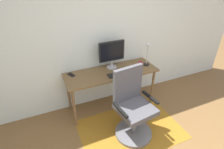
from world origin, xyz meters
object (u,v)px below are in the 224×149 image
at_px(keyboard, 120,74).
at_px(desk_lamp, 148,49).
at_px(computer_mouse, 134,69).
at_px(office_chair, 133,110).
at_px(monitor, 112,52).
at_px(desk, 112,76).
at_px(cell_phone, 71,75).
at_px(coffee_cup, 140,64).

xyz_separation_m(keyboard, desk_lamp, (0.59, 0.12, 0.30)).
xyz_separation_m(computer_mouse, office_chair, (-0.35, -0.59, -0.32)).
xyz_separation_m(monitor, computer_mouse, (0.32, -0.25, -0.27)).
xyz_separation_m(desk, keyboard, (0.10, -0.14, 0.09)).
bearing_deg(cell_phone, office_chair, -73.02).
relative_size(desk, office_chair, 1.44).
relative_size(desk, desk_lamp, 3.52).
height_order(desk, office_chair, office_chair).
bearing_deg(desk, computer_mouse, -15.84).
bearing_deg(monitor, desk, -115.35).
xyz_separation_m(keyboard, office_chair, (-0.06, -0.56, -0.32)).
height_order(coffee_cup, cell_phone, coffee_cup).
distance_m(computer_mouse, coffee_cup, 0.20).
relative_size(keyboard, computer_mouse, 4.13).
bearing_deg(office_chair, computer_mouse, 52.46).
distance_m(monitor, cell_phone, 0.78).
bearing_deg(keyboard, cell_phone, 158.30).
xyz_separation_m(computer_mouse, cell_phone, (-1.05, 0.27, -0.01)).
xyz_separation_m(desk, coffee_cup, (0.56, -0.01, 0.12)).
bearing_deg(office_chair, coffee_cup, 45.77).
bearing_deg(coffee_cup, office_chair, -127.16).
bearing_deg(desk_lamp, cell_phone, 172.45).
relative_size(monitor, keyboard, 1.14).
distance_m(keyboard, cell_phone, 0.81).
bearing_deg(monitor, computer_mouse, -37.32).
distance_m(desk, monitor, 0.40).
distance_m(desk_lamp, office_chair, 1.12).
height_order(desk_lamp, office_chair, desk_lamp).
bearing_deg(computer_mouse, keyboard, -173.91).
height_order(desk, desk_lamp, desk_lamp).
height_order(monitor, computer_mouse, monitor).
bearing_deg(office_chair, keyboard, 77.27).
bearing_deg(coffee_cup, computer_mouse, -150.95).
bearing_deg(cell_phone, computer_mouse, -36.49).
height_order(desk, computer_mouse, computer_mouse).
distance_m(computer_mouse, cell_phone, 1.08).
bearing_deg(office_chair, monitor, 81.22).
distance_m(keyboard, computer_mouse, 0.30).
xyz_separation_m(desk, cell_phone, (-0.66, 0.16, 0.09)).
xyz_separation_m(monitor, keyboard, (0.03, -0.28, -0.28)).
height_order(keyboard, desk_lamp, desk_lamp).
relative_size(monitor, office_chair, 0.44).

